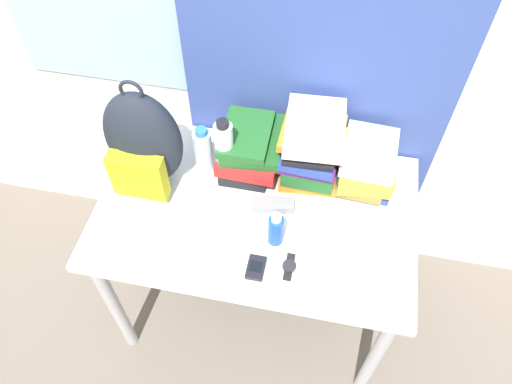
% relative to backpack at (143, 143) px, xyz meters
% --- Properties ---
extents(ground_plane, '(12.00, 12.00, 0.00)m').
position_rel_backpack_xyz_m(ground_plane, '(0.41, -0.42, -0.96)').
color(ground_plane, '#665B51').
extents(wall_back, '(6.00, 0.06, 2.50)m').
position_rel_backpack_xyz_m(wall_back, '(0.40, 0.38, 0.30)').
color(wall_back, silver).
rests_on(wall_back, ground_plane).
extents(curtain_blue, '(0.96, 0.04, 2.50)m').
position_rel_backpack_xyz_m(curtain_blue, '(0.55, 0.33, 0.29)').
color(curtain_blue, '#384C93').
rests_on(curtain_blue, ground_plane).
extents(desk, '(1.13, 0.71, 0.76)m').
position_rel_backpack_xyz_m(desk, '(0.41, -0.06, -0.30)').
color(desk, silver).
rests_on(desk, ground_plane).
extents(backpack, '(0.27, 0.21, 0.46)m').
position_rel_backpack_xyz_m(backpack, '(0.00, 0.00, 0.00)').
color(backpack, '#1E232D').
rests_on(backpack, desk).
extents(book_stack_left, '(0.23, 0.28, 0.18)m').
position_rel_backpack_xyz_m(book_stack_left, '(0.35, 0.14, -0.11)').
color(book_stack_left, black).
rests_on(book_stack_left, desk).
extents(book_stack_center, '(0.23, 0.29, 0.27)m').
position_rel_backpack_xyz_m(book_stack_center, '(0.57, 0.15, -0.06)').
color(book_stack_center, orange).
rests_on(book_stack_center, desk).
extents(book_stack_right, '(0.23, 0.27, 0.18)m').
position_rel_backpack_xyz_m(book_stack_right, '(0.76, 0.14, -0.10)').
color(book_stack_right, navy).
rests_on(book_stack_right, desk).
extents(water_bottle, '(0.07, 0.07, 0.22)m').
position_rel_backpack_xyz_m(water_bottle, '(0.18, 0.08, -0.09)').
color(water_bottle, silver).
rests_on(water_bottle, desk).
extents(sports_bottle, '(0.07, 0.07, 0.29)m').
position_rel_backpack_xyz_m(sports_bottle, '(0.27, 0.06, -0.06)').
color(sports_bottle, white).
rests_on(sports_bottle, desk).
extents(sunscreen_bottle, '(0.05, 0.05, 0.15)m').
position_rel_backpack_xyz_m(sunscreen_bottle, '(0.50, -0.18, -0.13)').
color(sunscreen_bottle, blue).
rests_on(sunscreen_bottle, desk).
extents(cell_phone, '(0.06, 0.09, 0.02)m').
position_rel_backpack_xyz_m(cell_phone, '(0.45, -0.30, -0.19)').
color(cell_phone, black).
rests_on(cell_phone, desk).
extents(sunglasses_case, '(0.16, 0.08, 0.04)m').
position_rel_backpack_xyz_m(sunglasses_case, '(0.47, -0.04, -0.18)').
color(sunglasses_case, gray).
rests_on(sunglasses_case, desk).
extents(wristwatch, '(0.05, 0.10, 0.01)m').
position_rel_backpack_xyz_m(wristwatch, '(0.56, -0.27, -0.19)').
color(wristwatch, black).
rests_on(wristwatch, desk).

